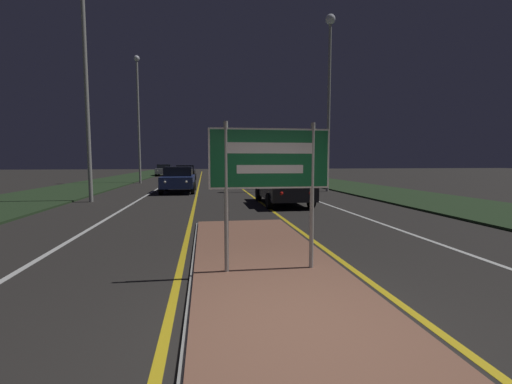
{
  "coord_description": "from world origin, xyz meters",
  "views": [
    {
      "loc": [
        -1.04,
        -3.43,
        1.87
      ],
      "look_at": [
        0.0,
        3.45,
        1.24
      ],
      "focal_mm": 24.0,
      "sensor_mm": 36.0,
      "label": 1
    }
  ],
  "objects_px": {
    "highway_sign": "(270,166)",
    "car_receding_1": "(259,176)",
    "streetlight_left_near": "(85,56)",
    "streetlight_right_near": "(329,74)",
    "car_receding_0": "(283,188)",
    "car_receding_2": "(272,172)",
    "car_approaching_2": "(164,170)",
    "car_approaching_0": "(179,179)",
    "streetlight_left_far": "(138,108)",
    "car_approaching_1": "(185,173)"
  },
  "relations": [
    {
      "from": "streetlight_left_near",
      "to": "car_approaching_2",
      "type": "bearing_deg",
      "value": 89.78
    },
    {
      "from": "streetlight_left_near",
      "to": "car_receding_0",
      "type": "height_order",
      "value": "streetlight_left_near"
    },
    {
      "from": "highway_sign",
      "to": "streetlight_left_far",
      "type": "height_order",
      "value": "streetlight_left_far"
    },
    {
      "from": "streetlight_left_near",
      "to": "car_approaching_0",
      "type": "bearing_deg",
      "value": 51.09
    },
    {
      "from": "streetlight_right_near",
      "to": "car_approaching_0",
      "type": "bearing_deg",
      "value": 175.21
    },
    {
      "from": "streetlight_right_near",
      "to": "car_approaching_2",
      "type": "distance_m",
      "value": 28.65
    },
    {
      "from": "streetlight_left_near",
      "to": "streetlight_right_near",
      "type": "distance_m",
      "value": 13.27
    },
    {
      "from": "highway_sign",
      "to": "streetlight_left_near",
      "type": "relative_size",
      "value": 0.24
    },
    {
      "from": "streetlight_right_near",
      "to": "car_approaching_0",
      "type": "distance_m",
      "value": 11.09
    },
    {
      "from": "streetlight_right_near",
      "to": "car_approaching_0",
      "type": "height_order",
      "value": "streetlight_right_near"
    },
    {
      "from": "streetlight_right_near",
      "to": "highway_sign",
      "type": "bearing_deg",
      "value": -113.59
    },
    {
      "from": "car_receding_2",
      "to": "car_approaching_0",
      "type": "xyz_separation_m",
      "value": [
        -8.47,
        -13.54,
        0.05
      ]
    },
    {
      "from": "car_receding_0",
      "to": "car_receding_2",
      "type": "distance_m",
      "value": 20.48
    },
    {
      "from": "car_receding_0",
      "to": "car_approaching_1",
      "type": "bearing_deg",
      "value": 105.7
    },
    {
      "from": "highway_sign",
      "to": "car_receding_1",
      "type": "xyz_separation_m",
      "value": [
        2.88,
        19.28,
        -1.03
      ]
    },
    {
      "from": "highway_sign",
      "to": "car_receding_0",
      "type": "height_order",
      "value": "highway_sign"
    },
    {
      "from": "car_receding_0",
      "to": "streetlight_left_far",
      "type": "bearing_deg",
      "value": 119.15
    },
    {
      "from": "streetlight_right_near",
      "to": "car_receding_1",
      "type": "distance_m",
      "value": 8.5
    },
    {
      "from": "streetlight_left_near",
      "to": "streetlight_left_far",
      "type": "relative_size",
      "value": 0.96
    },
    {
      "from": "car_receding_2",
      "to": "car_receding_0",
      "type": "bearing_deg",
      "value": -100.0
    },
    {
      "from": "streetlight_left_near",
      "to": "car_approaching_2",
      "type": "distance_m",
      "value": 29.23
    },
    {
      "from": "car_approaching_0",
      "to": "streetlight_left_near",
      "type": "bearing_deg",
      "value": -128.91
    },
    {
      "from": "highway_sign",
      "to": "car_approaching_2",
      "type": "height_order",
      "value": "highway_sign"
    },
    {
      "from": "highway_sign",
      "to": "car_approaching_0",
      "type": "relative_size",
      "value": 0.55
    },
    {
      "from": "highway_sign",
      "to": "car_approaching_2",
      "type": "bearing_deg",
      "value": 98.69
    },
    {
      "from": "streetlight_left_near",
      "to": "streetlight_left_far",
      "type": "bearing_deg",
      "value": 90.93
    },
    {
      "from": "streetlight_left_near",
      "to": "streetlight_right_near",
      "type": "bearing_deg",
      "value": 16.33
    },
    {
      "from": "highway_sign",
      "to": "car_receding_2",
      "type": "distance_m",
      "value": 29.83
    },
    {
      "from": "streetlight_left_near",
      "to": "streetlight_right_near",
      "type": "relative_size",
      "value": 0.95
    },
    {
      "from": "car_approaching_1",
      "to": "streetlight_left_far",
      "type": "bearing_deg",
      "value": -145.6
    },
    {
      "from": "highway_sign",
      "to": "car_receding_1",
      "type": "bearing_deg",
      "value": 81.51
    },
    {
      "from": "car_receding_0",
      "to": "streetlight_right_near",
      "type": "bearing_deg",
      "value": 54.51
    },
    {
      "from": "streetlight_left_far",
      "to": "highway_sign",
      "type": "bearing_deg",
      "value": -75.45
    },
    {
      "from": "highway_sign",
      "to": "car_approaching_2",
      "type": "distance_m",
      "value": 40.34
    },
    {
      "from": "car_receding_1",
      "to": "car_receding_2",
      "type": "distance_m",
      "value": 10.4
    },
    {
      "from": "car_approaching_0",
      "to": "highway_sign",
      "type": "bearing_deg",
      "value": -80.66
    },
    {
      "from": "highway_sign",
      "to": "streetlight_left_near",
      "type": "xyz_separation_m",
      "value": [
        -6.21,
        11.2,
        4.72
      ]
    },
    {
      "from": "streetlight_left_far",
      "to": "streetlight_right_near",
      "type": "bearing_deg",
      "value": -37.24
    },
    {
      "from": "highway_sign",
      "to": "car_approaching_0",
      "type": "xyz_separation_m",
      "value": [
        -2.58,
        15.69,
        -0.98
      ]
    },
    {
      "from": "streetlight_left_far",
      "to": "car_approaching_0",
      "type": "height_order",
      "value": "streetlight_left_far"
    },
    {
      "from": "highway_sign",
      "to": "car_receding_2",
      "type": "bearing_deg",
      "value": 78.6
    },
    {
      "from": "car_receding_0",
      "to": "car_receding_2",
      "type": "relative_size",
      "value": 0.98
    },
    {
      "from": "streetlight_left_far",
      "to": "car_receding_0",
      "type": "xyz_separation_m",
      "value": [
        8.76,
        -15.71,
        -5.6
      ]
    },
    {
      "from": "streetlight_left_near",
      "to": "highway_sign",
      "type": "bearing_deg",
      "value": -61.01
    },
    {
      "from": "streetlight_left_near",
      "to": "streetlight_left_far",
      "type": "distance_m",
      "value": 13.57
    },
    {
      "from": "streetlight_right_near",
      "to": "car_receding_0",
      "type": "xyz_separation_m",
      "value": [
        -4.18,
        -5.87,
        -6.37
      ]
    },
    {
      "from": "streetlight_left_far",
      "to": "car_receding_2",
      "type": "height_order",
      "value": "streetlight_left_far"
    },
    {
      "from": "car_approaching_1",
      "to": "car_approaching_0",
      "type": "bearing_deg",
      "value": -89.01
    },
    {
      "from": "streetlight_right_near",
      "to": "car_approaching_1",
      "type": "distance_m",
      "value": 16.69
    },
    {
      "from": "streetlight_right_near",
      "to": "car_receding_2",
      "type": "height_order",
      "value": "streetlight_right_near"
    }
  ]
}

